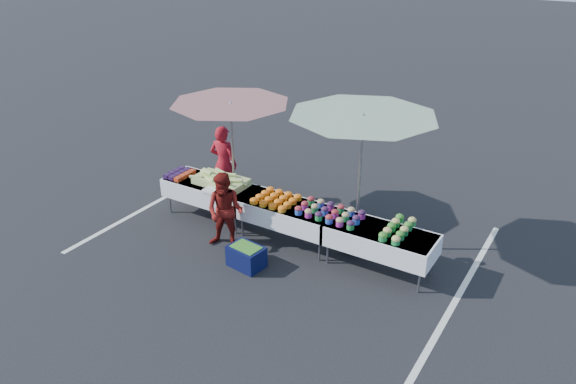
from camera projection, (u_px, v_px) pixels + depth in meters
The scene contains 17 objects.
ground at pixel (288, 240), 10.43m from camera, with size 80.00×80.00×0.00m, color black.
stripe_left at pixel (160, 200), 11.93m from camera, with size 0.10×5.00×0.00m, color silver.
stripe_right at pixel (459, 294), 8.92m from camera, with size 0.10×5.00×0.00m, color silver.
table_left at pixel (210, 190), 11.02m from camera, with size 1.86×0.81×0.75m.
table_center at pixel (288, 213), 10.17m from camera, with size 1.86×0.81×0.75m.
table_right at pixel (380, 239), 9.32m from camera, with size 1.86×0.81×0.75m.
berry_punnets at pixel (180, 174), 11.22m from camera, with size 0.40×0.54×0.08m.
corn_pile at pixel (221, 180), 10.83m from camera, with size 1.16×0.57×0.26m.
plastic_bags at pixel (212, 190), 10.57m from camera, with size 0.30×0.25×0.05m, color white.
carrot_bowls at pixel (276, 199), 10.19m from camera, with size 0.75×0.69×0.11m.
potato_cups at pixel (330, 212), 9.66m from camera, with size 1.14×0.58×0.16m.
bean_baskets at pixel (398, 229), 9.16m from camera, with size 0.36×0.86×0.15m.
vendor at pixel (224, 164), 11.62m from camera, with size 0.60×0.39×1.64m, color #A61320.
customer at pixel (225, 211), 9.94m from camera, with size 0.70×0.54×1.43m, color maroon.
umbrella_left at pixel (231, 113), 10.53m from camera, with size 2.51×2.51×2.32m.
umbrella_right at pixel (362, 128), 9.17m from camera, with size 2.53×2.53×2.55m.
storage_bin at pixel (246, 256), 9.57m from camera, with size 0.64×0.50×0.39m.
Camera 1 is at (4.71, -7.66, 5.36)m, focal length 35.00 mm.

